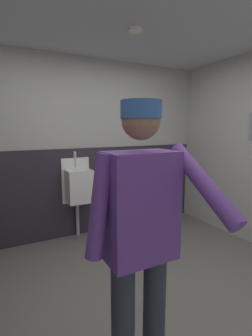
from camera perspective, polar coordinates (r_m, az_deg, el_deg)
name	(u,v)px	position (r m, az deg, el deg)	size (l,w,h in m)	color
ground_plane	(152,305)	(2.59, 5.87, -28.81)	(4.36, 4.17, 0.04)	slate
wall_back	(84,148)	(3.72, -9.69, 4.48)	(4.36, 0.12, 2.54)	#B2B2AD
wainscot_band_back	(86,191)	(3.76, -9.07, -5.24)	(3.76, 0.03, 1.28)	#2D2833
downlight_far	(135,30)	(2.82, 2.12, 29.00)	(0.14, 0.14, 0.03)	white
urinal_solo	(78,185)	(3.54, -10.89, -3.89)	(0.40, 0.34, 1.24)	white
person	(141,230)	(1.46, 3.39, -13.99)	(0.62, 0.60, 1.71)	#2D3342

